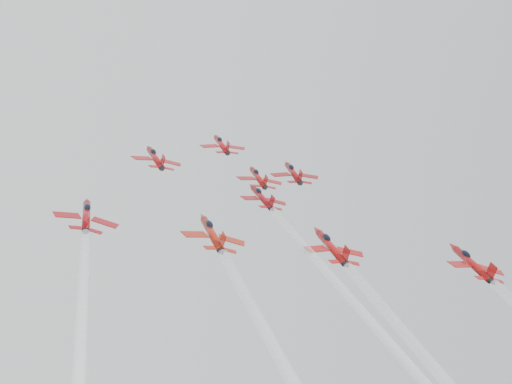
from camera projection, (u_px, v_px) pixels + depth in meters
name	position (u px, v px, depth m)	size (l,w,h in m)	color
jet_lead	(221.00, 144.00, 146.42)	(9.53, 11.43, 9.52)	#A20F14
jet_row2_left	(155.00, 157.00, 128.80)	(9.38, 11.26, 9.37)	#A00F11
jet_row2_center	(258.00, 177.00, 131.23)	(8.74, 10.48, 8.72)	#9B110E
jet_row2_right	(293.00, 173.00, 138.83)	(9.64, 11.57, 9.63)	maroon
jet_center	(353.00, 328.00, 84.78)	(8.46, 71.45, 60.12)	maroon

